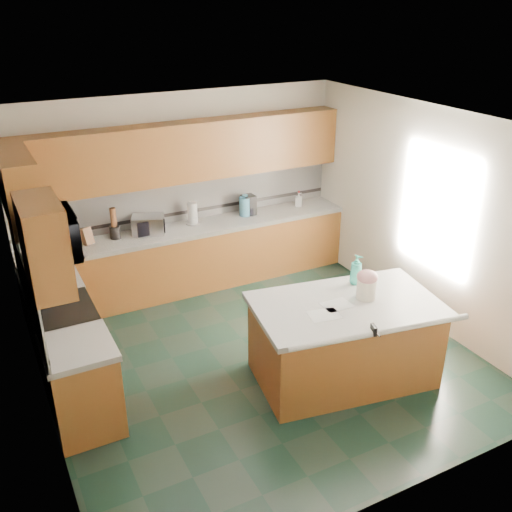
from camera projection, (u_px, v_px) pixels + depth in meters
floor at (258, 357)px, 6.62m from camera, size 4.60×4.60×0.00m
ceiling at (259, 124)px, 5.49m from camera, size 4.60×4.60×0.00m
wall_back at (182, 191)px, 7.93m from camera, size 4.60×0.04×2.70m
wall_front at (404, 366)px, 4.18m from camera, size 4.60×0.04×2.70m
wall_left at (29, 300)px, 5.09m from camera, size 0.04×4.60×2.70m
wall_right at (425, 216)px, 7.02m from camera, size 0.04×4.60×2.70m
back_base_cab at (193, 259)px, 8.05m from camera, size 4.60×0.60×0.86m
back_countertop at (192, 229)px, 7.86m from camera, size 4.60×0.64×0.06m
back_upper_cab at (184, 152)px, 7.53m from camera, size 4.60×0.33×0.78m
back_backsplash at (183, 199)px, 7.95m from camera, size 4.60×0.02×0.63m
back_accent_band at (184, 212)px, 8.03m from camera, size 4.60×0.01×0.05m
left_base_cab_rear at (56, 315)px, 6.65m from camera, size 0.60×0.82×0.86m
left_counter_rear at (50, 280)px, 6.46m from camera, size 0.64×0.82×0.06m
left_base_cab_front at (84, 388)px, 5.41m from camera, size 0.60×0.72×0.86m
left_counter_front at (77, 348)px, 5.22m from camera, size 0.64×0.72×0.06m
left_backsplash at (26, 285)px, 5.59m from camera, size 0.02×2.30×0.63m
left_accent_band at (30, 303)px, 5.68m from camera, size 0.01×2.30×0.05m
left_upper_cab_rear at (19, 190)px, 6.07m from camera, size 0.33×1.09×0.78m
left_upper_cab_front at (44, 246)px, 4.73m from camera, size 0.33×0.72×0.78m
range_body at (69, 348)px, 6.01m from camera, size 0.60×0.76×0.88m
range_oven_door at (97, 344)px, 6.14m from camera, size 0.02×0.68×0.55m
range_cooktop at (62, 310)px, 5.81m from camera, size 0.62×0.78×0.04m
range_handle at (95, 313)px, 6.00m from camera, size 0.02×0.66×0.02m
range_backguard at (34, 306)px, 5.66m from camera, size 0.06×0.76×0.18m
microwave at (50, 235)px, 5.47m from camera, size 0.50×0.73×0.41m
island_base at (344, 343)px, 6.11m from camera, size 1.98×1.33×0.86m
island_top at (347, 306)px, 5.92m from camera, size 2.09×1.45×0.06m
island_bullnose at (382, 332)px, 5.46m from camera, size 1.91×0.38×0.06m
treat_jar at (366, 289)px, 5.97m from camera, size 0.26×0.26×0.21m
treat_jar_lid at (367, 277)px, 5.91m from camera, size 0.22×0.22×0.14m
treat_jar_knob at (368, 273)px, 5.89m from camera, size 0.07×0.03×0.03m
treat_jar_knob_end_l at (365, 273)px, 5.88m from camera, size 0.04×0.04×0.04m
treat_jar_knob_end_r at (371, 272)px, 5.91m from camera, size 0.04×0.04×0.04m
soap_bottle_island at (356, 270)px, 6.24m from camera, size 0.17×0.17×0.34m
paper_sheet_a at (324, 315)px, 5.69m from camera, size 0.35×0.29×0.00m
paper_sheet_b at (337, 305)px, 5.87m from camera, size 0.31×0.23×0.00m
clamp_body at (374, 330)px, 5.42m from camera, size 0.06×0.11×0.09m
clamp_handle at (378, 335)px, 5.38m from camera, size 0.02×0.07×0.02m
knife_block at (87, 236)px, 7.26m from camera, size 0.18×0.20×0.24m
utensil_crock at (115, 232)px, 7.45m from camera, size 0.14×0.14×0.17m
utensil_bundle at (113, 217)px, 7.36m from camera, size 0.08×0.08×0.25m
toaster_oven at (148, 225)px, 7.59m from camera, size 0.49×0.42×0.24m
toaster_oven_door at (151, 228)px, 7.49m from camera, size 0.38×0.01×0.20m
paper_towel at (193, 213)px, 7.89m from camera, size 0.14×0.14×0.31m
paper_towel_base at (193, 223)px, 7.95m from camera, size 0.20×0.20×0.01m
water_jug at (245, 206)px, 8.20m from camera, size 0.17×0.17×0.28m
water_jug_neck at (245, 196)px, 8.13m from camera, size 0.08×0.08×0.04m
coffee_maker at (249, 205)px, 8.24m from camera, size 0.18×0.19×0.29m
coffee_carafe at (250, 211)px, 8.24m from camera, size 0.12×0.12×0.12m
soap_bottle_back at (299, 199)px, 8.58m from camera, size 0.13×0.13×0.21m
soap_back_cap at (299, 192)px, 8.53m from camera, size 0.02×0.02×0.03m
window_light_proxy at (437, 210)px, 6.79m from camera, size 0.02×1.40×1.10m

